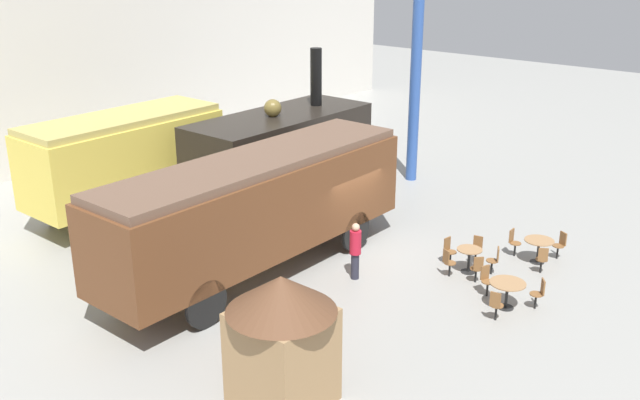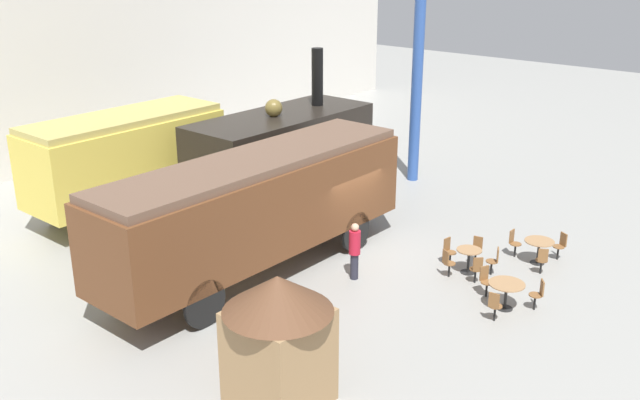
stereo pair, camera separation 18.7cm
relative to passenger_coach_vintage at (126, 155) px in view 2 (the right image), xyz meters
The scene contains 22 objects.
ground_plane 8.89m from the passenger_coach_vintage, 71.99° to the right, with size 80.00×80.00×0.00m, color gray.
backdrop_wall 7.89m from the passenger_coach_vintage, 69.39° to the left, with size 44.00×0.15×9.00m.
passenger_coach_vintage is the anchor object (origin of this frame).
steam_locomotive 5.61m from the passenger_coach_vintage, 37.84° to the right, with size 7.43×2.85×5.61m.
passenger_coach_wooden 7.08m from the passenger_coach_vintage, 93.82° to the right, with size 10.52×2.58×3.62m.
cafe_table_near 14.39m from the passenger_coach_vintage, 66.98° to the right, with size 0.90×0.90×0.75m.
cafe_table_mid 14.02m from the passenger_coach_vintage, 80.66° to the right, with size 0.97×0.97×0.76m.
cafe_table_far 12.50m from the passenger_coach_vintage, 73.14° to the right, with size 0.76×0.76×0.76m.
cafe_chair_0 15.06m from the passenger_coach_vintage, 65.04° to the right, with size 0.40×0.39×0.87m.
cafe_chair_1 13.65m from the passenger_coach_vintage, 65.68° to the right, with size 0.36×0.36×0.87m.
cafe_chair_2 14.54m from the passenger_coach_vintage, 70.22° to the right, with size 0.40×0.39×0.87m.
cafe_chair_3 14.79m from the passenger_coach_vintage, 79.11° to the right, with size 0.40×0.40×0.87m.
cafe_chair_4 13.32m from the passenger_coach_vintage, 78.66° to the right, with size 0.38×0.40×0.87m.
cafe_chair_5 14.02m from the passenger_coach_vintage, 84.19° to the right, with size 0.37×0.36×0.87m.
cafe_chair_6 12.90m from the passenger_coach_vintage, 76.07° to the right, with size 0.40×0.40×0.87m.
cafe_chair_7 13.24m from the passenger_coach_vintage, 72.48° to the right, with size 0.39×0.40×0.87m.
cafe_chair_8 12.62m from the passenger_coach_vintage, 69.73° to the right, with size 0.38×0.36×0.87m.
cafe_chair_9 11.84m from the passenger_coach_vintage, 71.64° to the right, with size 0.36×0.37×0.87m.
cafe_chair_10 12.03m from the passenger_coach_vintage, 75.82° to the right, with size 0.40×0.38×0.87m.
visitor_person 9.65m from the passenger_coach_vintage, 83.61° to the right, with size 0.34×0.34×1.75m.
ticket_kiosk 12.84m from the passenger_coach_vintage, 111.47° to the right, with size 2.34×2.34×3.00m.
support_pillar 11.63m from the passenger_coach_vintage, 29.37° to the right, with size 0.44×0.44×8.00m.
Camera 2 is at (-16.70, -12.86, 9.37)m, focal length 40.00 mm.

